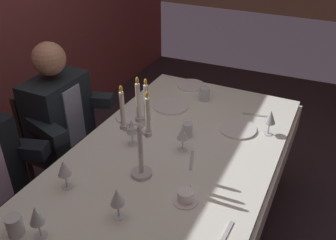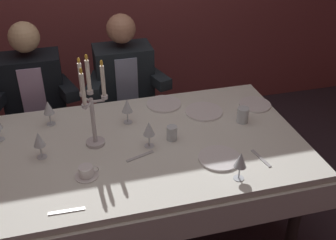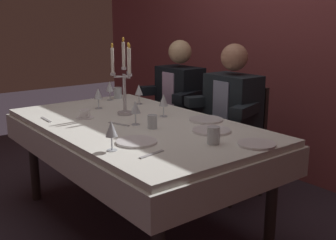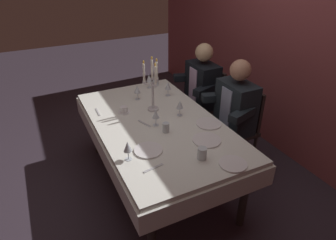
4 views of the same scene
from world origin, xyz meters
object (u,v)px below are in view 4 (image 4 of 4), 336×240
coffee_cup_0 (124,110)px  dinner_plate_2 (207,140)px  dining_table (157,133)px  dinner_plate_1 (148,150)px  dinner_plate_3 (233,164)px  wine_glass_1 (128,147)px  wine_glass_5 (137,90)px  water_tumbler_0 (166,127)px  seated_diner_1 (236,106)px  wine_glass_4 (156,114)px  water_tumbler_2 (156,81)px  seated_diner_0 (203,84)px  candelabra (153,87)px  wine_glass_2 (149,79)px  water_tumbler_1 (202,153)px  wine_glass_0 (168,86)px  wine_glass_3 (180,105)px  dinner_plate_0 (208,124)px

coffee_cup_0 → dinner_plate_2: bearing=29.9°
dining_table → dinner_plate_1: bearing=-33.0°
dinner_plate_3 → wine_glass_1: (-0.41, -0.68, 0.11)m
wine_glass_5 → water_tumbler_0: bearing=-1.0°
wine_glass_5 → seated_diner_1: 1.07m
wine_glass_4 → water_tumbler_2: 0.96m
wine_glass_1 → seated_diner_0: size_ratio=0.13×
wine_glass_1 → wine_glass_5: (-0.98, 0.45, 0.00)m
dinner_plate_2 → dinner_plate_3: 0.36m
wine_glass_1 → seated_diner_1: size_ratio=0.13×
candelabra → wine_glass_5: (-0.30, -0.05, -0.13)m
dining_table → wine_glass_2: wine_glass_2 is taller
seated_diner_0 → wine_glass_4: bearing=-54.7°
water_tumbler_1 → dinner_plate_3: bearing=45.5°
dinner_plate_3 → wine_glass_2: bearing=179.6°
candelabra → water_tumbler_2: (-0.58, 0.29, -0.20)m
dinner_plate_2 → seated_diner_1: (-0.42, 0.64, -0.01)m
wine_glass_5 → water_tumbler_2: 0.44m
candelabra → wine_glass_5: size_ratio=3.41×
wine_glass_2 → seated_diner_1: (0.85, 0.63, -0.12)m
water_tumbler_2 → wine_glass_4: bearing=-24.1°
dinner_plate_3 → wine_glass_5: size_ratio=1.30×
dining_table → dinner_plate_2: dinner_plate_2 is taller
wine_glass_1 → wine_glass_5: 1.08m
water_tumbler_2 → coffee_cup_0: bearing=-48.8°
dinner_plate_3 → water_tumbler_0: 0.70m
seated_diner_0 → seated_diner_1: size_ratio=1.00×
dining_table → coffee_cup_0: coffee_cup_0 is taller
dining_table → wine_glass_5: bearing=178.2°
dining_table → coffee_cup_0: 0.42m
dinner_plate_2 → wine_glass_5: 1.06m
wine_glass_4 → water_tumbler_0: 0.16m
dinner_plate_3 → wine_glass_4: wine_glass_4 is taller
wine_glass_0 → seated_diner_1: seated_diner_1 is taller
wine_glass_5 → seated_diner_0: seated_diner_0 is taller
wine_glass_3 → water_tumbler_1: (0.70, -0.18, -0.07)m
dining_table → water_tumbler_1: size_ratio=19.58×
water_tumbler_2 → seated_diner_0: bearing=66.8°
candelabra → dinner_plate_1: candelabra is taller
water_tumbler_1 → seated_diner_1: (-0.62, 0.81, -0.05)m
wine_glass_3 → water_tumbler_0: size_ratio=1.86×
seated_diner_0 → coffee_cup_0: bearing=-75.9°
wine_glass_0 → wine_glass_2: (-0.30, -0.10, 0.00)m
dinner_plate_3 → water_tumbler_1: 0.24m
candelabra → dinner_plate_0: 0.65m
dining_table → wine_glass_0: bearing=144.0°
water_tumbler_2 → coffee_cup_0: 0.76m
dinner_plate_2 → seated_diner_1: bearing=123.4°
wine_glass_3 → wine_glass_1: bearing=-56.7°
water_tumbler_0 → seated_diner_1: seated_diner_1 is taller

